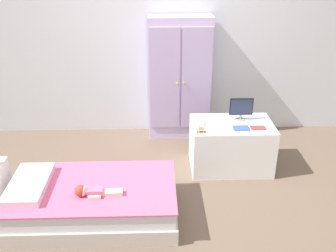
% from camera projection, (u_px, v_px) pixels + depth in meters
% --- Properties ---
extents(ground_plane, '(10.00, 10.00, 0.02)m').
position_uv_depth(ground_plane, '(159.00, 202.00, 3.63)').
color(ground_plane, brown).
extents(back_wall, '(6.40, 0.05, 2.70)m').
position_uv_depth(back_wall, '(156.00, 22.00, 4.46)').
color(back_wall, silver).
rests_on(back_wall, ground_plane).
extents(bed, '(1.44, 0.83, 0.31)m').
position_uv_depth(bed, '(93.00, 201.00, 3.38)').
color(bed, beige).
rests_on(bed, ground_plane).
extents(pillow, '(0.31, 0.59, 0.06)m').
position_uv_depth(pillow, '(29.00, 184.00, 3.28)').
color(pillow, silver).
rests_on(pillow, bed).
extents(doll, '(0.39, 0.14, 0.10)m').
position_uv_depth(doll, '(90.00, 192.00, 3.17)').
color(doll, '#D6668E').
rests_on(doll, bed).
extents(wardrobe, '(0.73, 0.31, 1.45)m').
position_uv_depth(wardrobe, '(180.00, 79.00, 4.57)').
color(wardrobe, silver).
rests_on(wardrobe, ground_plane).
extents(tv_stand, '(0.83, 0.54, 0.51)m').
position_uv_depth(tv_stand, '(231.00, 146.00, 4.07)').
color(tv_stand, white).
rests_on(tv_stand, ground_plane).
extents(tv_monitor, '(0.24, 0.10, 0.24)m').
position_uv_depth(tv_monitor, '(241.00, 108.00, 3.99)').
color(tv_monitor, '#99999E').
rests_on(tv_monitor, tv_stand).
extents(rocking_horse_toy, '(0.09, 0.04, 0.11)m').
position_uv_depth(rocking_horse_toy, '(202.00, 128.00, 3.76)').
color(rocking_horse_toy, '#8E6642').
rests_on(rocking_horse_toy, tv_stand).
extents(book_blue, '(0.16, 0.11, 0.01)m').
position_uv_depth(book_blue, '(241.00, 128.00, 3.86)').
color(book_blue, blue).
rests_on(book_blue, tv_stand).
extents(book_red, '(0.15, 0.08, 0.01)m').
position_uv_depth(book_red, '(258.00, 128.00, 3.86)').
color(book_red, '#CC3838').
rests_on(book_red, tv_stand).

